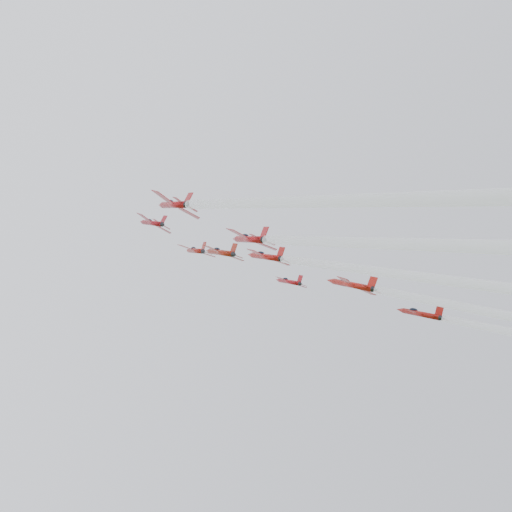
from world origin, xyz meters
TOP-DOWN VIEW (x-y plane):
  - jet_lead at (0.71, 27.37)m, footprint 10.09×12.60m
  - jet_row2_left at (-17.62, 14.78)m, footprint 8.71×10.88m
  - jet_row2_center at (-0.87, 13.76)m, footprint 10.51×13.12m
  - jet_row2_right at (17.50, 12.41)m, footprint 8.47×10.58m
  - jet_center at (-2.33, -42.40)m, footprint 9.62×86.85m
  - jet_rear_farleft at (-26.98, -48.04)m, footprint 9.08×82.02m
  - jet_rear_left at (-12.42, -51.35)m, footprint 9.77×88.25m

SIDE VIEW (x-z plane):
  - jet_rear_left at x=-12.42m, z-range 67.61..128.94m
  - jet_rear_farleft at x=-26.98m, z-range 72.05..129.04m
  - jet_center at x=-2.33m, z-range 74.26..134.61m
  - jet_row2_right at x=17.50m, z-range 138.45..146.04m
  - jet_row2_center at x=-0.87m, z-range 138.48..147.90m
  - jet_row2_left at x=-17.62m, z-range 139.97..147.78m
  - jet_lead at x=0.71m, z-range 148.04..157.08m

